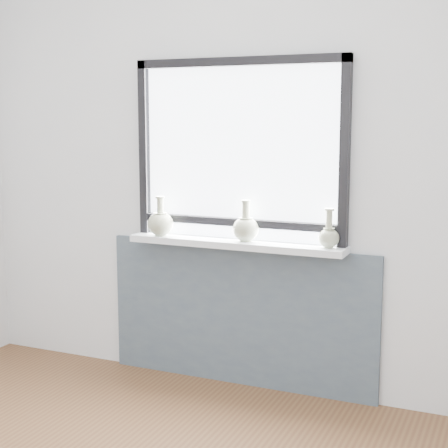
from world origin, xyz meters
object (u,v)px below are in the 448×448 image
at_px(vase_c, 329,236).
at_px(vase_b, 246,228).
at_px(windowsill, 235,244).
at_px(vase_a, 160,223).

bearing_deg(vase_c, vase_b, 179.46).
relative_size(vase_b, vase_c, 1.10).
bearing_deg(windowsill, vase_b, 2.49).
bearing_deg(vase_b, windowsill, -177.51).
bearing_deg(vase_a, vase_c, 1.49).
bearing_deg(windowsill, vase_a, -176.55).
bearing_deg(vase_b, vase_a, -176.67).
bearing_deg(vase_c, windowsill, 179.82).
xyz_separation_m(windowsill, vase_b, (0.07, 0.00, 0.10)).
relative_size(vase_a, vase_b, 1.00).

